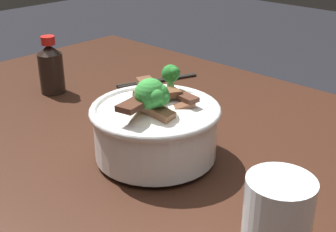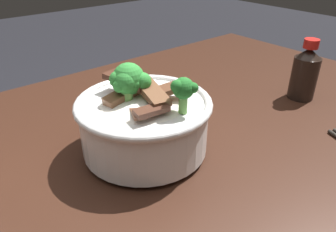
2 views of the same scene
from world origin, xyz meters
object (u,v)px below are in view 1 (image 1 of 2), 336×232
chopsticks_pair (158,80)px  soy_sauce_bottle (51,68)px  drinking_glass (276,230)px  rice_bowl (155,125)px

chopsticks_pair → soy_sauce_bottle: 0.25m
drinking_glass → chopsticks_pair: bearing=146.6°
drinking_glass → chopsticks_pair: (-0.52, 0.34, -0.05)m
drinking_glass → soy_sauce_bottle: soy_sauce_bottle is taller
rice_bowl → chopsticks_pair: (-0.25, 0.26, -0.06)m
rice_bowl → soy_sauce_bottle: 0.38m
rice_bowl → chopsticks_pair: rice_bowl is taller
chopsticks_pair → soy_sauce_bottle: bearing=-120.9°
rice_bowl → drinking_glass: rice_bowl is taller
rice_bowl → chopsticks_pair: 0.36m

